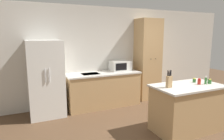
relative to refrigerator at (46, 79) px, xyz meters
The scene contains 13 objects.
ground_plane 3.04m from the refrigerator, 41.68° to the right, with size 14.00×14.00×0.00m, color brown.
wall_back 2.25m from the refrigerator, 10.34° to the left, with size 7.20×0.06×2.60m.
refrigerator is the anchor object (origin of this frame).
back_counter 1.49m from the refrigerator, ahead, with size 1.93×0.71×0.89m.
pantry_cabinet 2.87m from the refrigerator, ahead, with size 0.66×0.55×2.30m.
kitchen_island 3.09m from the refrigerator, 39.29° to the right, with size 1.35×0.78×0.91m.
microwave 2.00m from the refrigerator, ahead, with size 0.54×0.40×0.27m.
knife_block 2.73m from the refrigerator, 44.94° to the right, with size 0.09×0.07×0.32m.
spice_bottle_tall_dark 3.23m from the refrigerator, 34.14° to the right, with size 0.06×0.06×0.09m.
spice_bottle_short_red 3.50m from the refrigerator, 35.43° to the right, with size 0.06×0.06×0.09m.
spice_bottle_amber_oil 3.41m from the refrigerator, 36.24° to the right, with size 0.04×0.04×0.16m.
spice_bottle_green_herb 3.28m from the refrigerator, 37.03° to the right, with size 0.06×0.06×0.11m.
spice_bottle_pale_salt 3.50m from the refrigerator, 34.39° to the right, with size 0.04×0.04×0.08m.
Camera 1 is at (-2.64, -2.75, 1.85)m, focal length 32.00 mm.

